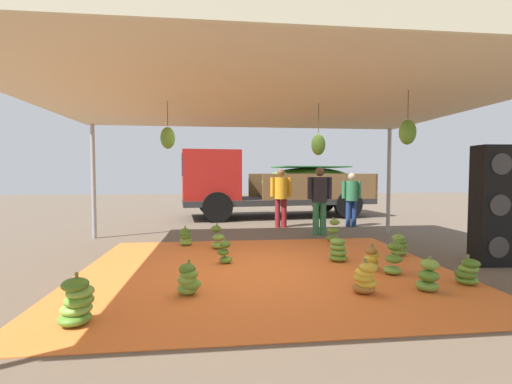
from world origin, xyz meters
name	(u,v)px	position (x,y,z in m)	size (l,w,h in m)	color
ground_plane	(249,237)	(0.00, 3.00, 0.00)	(40.00, 40.00, 0.00)	brown
tarp_orange	(266,269)	(0.00, 0.00, 0.01)	(5.99, 5.10, 0.01)	orange
tent_canopy	(267,99)	(0.01, -0.09, 2.77)	(8.00, 7.00, 2.86)	#9EA0A5
banana_bunch_0	(186,237)	(-1.49, 2.15, 0.18)	(0.39, 0.41, 0.43)	#75A83D
banana_bunch_1	(428,277)	(2.01, -1.33, 0.21)	(0.41, 0.41, 0.48)	#6B9E38
banana_bunch_2	(217,238)	(-0.79, 1.68, 0.24)	(0.37, 0.36, 0.54)	#75A83D
banana_bunch_3	(188,280)	(-1.17, -1.13, 0.20)	(0.37, 0.37, 0.46)	#6B9E38
banana_bunch_4	(365,279)	(1.14, -1.32, 0.20)	(0.41, 0.40, 0.47)	#996628
banana_bunch_5	(393,260)	(1.95, -0.52, 0.23)	(0.37, 0.38, 0.55)	#75A83D
banana_bunch_6	(225,253)	(-0.67, 0.44, 0.20)	(0.32, 0.31, 0.46)	#60932D
banana_bunch_7	(338,250)	(1.37, 0.39, 0.20)	(0.42, 0.42, 0.47)	#60932D
banana_bunch_8	(399,246)	(2.70, 0.68, 0.20)	(0.41, 0.40, 0.46)	#6B9E38
banana_bunch_9	(468,272)	(2.74, -1.13, 0.18)	(0.42, 0.41, 0.43)	#60932D
banana_bunch_10	(77,302)	(-2.26, -1.90, 0.24)	(0.42, 0.42, 0.55)	#518428
banana_bunch_11	(333,231)	(1.90, 2.21, 0.25)	(0.38, 0.39, 0.57)	#60932D
banana_bunch_12	(371,259)	(1.72, -0.24, 0.19)	(0.34, 0.32, 0.43)	gold
cargo_truck_main	(270,184)	(1.18, 7.22, 1.22)	(7.12, 3.17, 2.40)	#2D2D2D
worker_0	(281,193)	(1.09, 4.58, 1.02)	(0.64, 0.39, 1.74)	maroon
worker_1	(320,195)	(1.85, 3.17, 1.03)	(0.65, 0.39, 1.76)	#337A4C
worker_2	(351,195)	(3.23, 4.47, 0.94)	(0.59, 0.36, 1.61)	navy
speaker_stack	(491,206)	(3.91, -0.13, 1.04)	(0.58, 0.43, 2.08)	black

